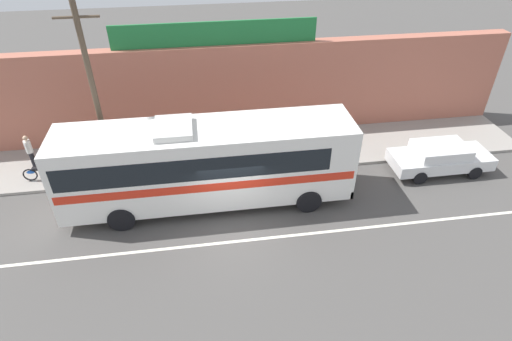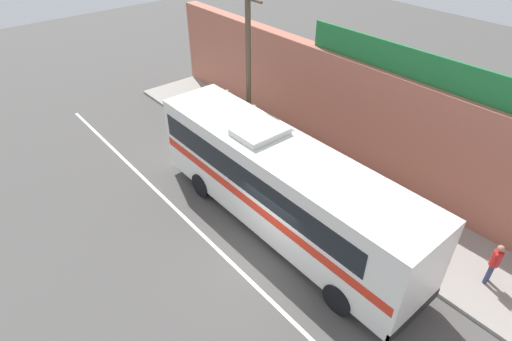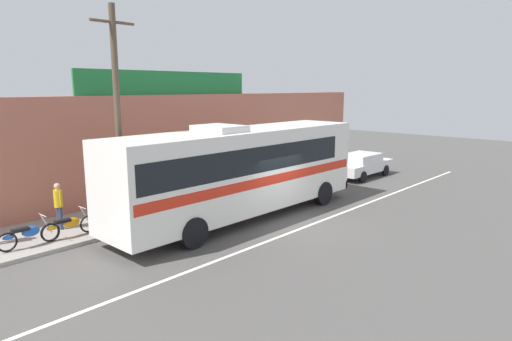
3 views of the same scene
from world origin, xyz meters
The scene contains 12 objects.
ground_plane centered at (0.00, 0.00, 0.00)m, with size 70.00×70.00×0.00m, color #4F4C49.
sidewalk_slab centered at (0.00, 5.20, 0.07)m, with size 30.00×3.60×0.14m, color gray.
storefront_facade centered at (0.00, 7.35, 2.40)m, with size 30.00×0.70×4.80m, color #B26651.
storefront_billboard centered at (0.06, 7.35, 5.35)m, with size 9.57×0.12×1.10m, color #1E7538.
road_center_stripe centered at (0.00, -0.80, 0.00)m, with size 30.00×0.14×0.01m, color silver.
intercity_bus centered at (-0.91, 1.74, 2.07)m, with size 11.58×2.66×3.78m.
utility_pole centered at (-4.96, 3.66, 4.14)m, with size 1.60×0.22×7.74m.
motorcycle_orange centered at (-8.04, 4.22, 0.57)m, with size 1.93×0.56×0.94m.
motorcycle_purple centered at (-6.72, 4.18, 0.57)m, with size 1.93×0.56×0.94m.
pedestrian_far_right centered at (-8.81, 5.32, 1.12)m, with size 0.30×0.48×1.68m.
pedestrian_by_curb centered at (-6.54, 5.29, 1.12)m, with size 0.30×0.48×1.68m.
pedestrian_far_left centered at (5.59, 5.03, 1.08)m, with size 0.30×0.48×1.62m.
Camera 2 is at (7.63, -6.50, 10.99)m, focal length 29.15 mm.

